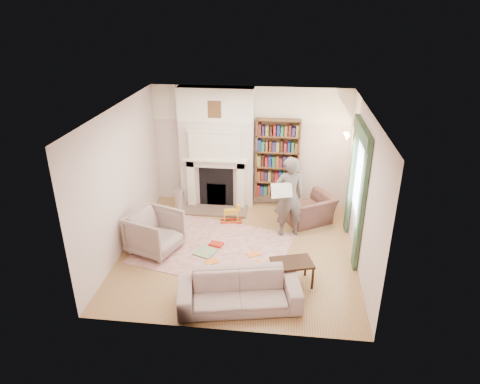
# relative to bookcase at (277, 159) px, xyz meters

# --- Properties ---
(floor) EXTENTS (4.50, 4.50, 0.00)m
(floor) POSITION_rel_bookcase_xyz_m (-0.65, -2.12, -1.18)
(floor) COLOR brown
(floor) RESTS_ON ground
(ceiling) EXTENTS (4.50, 4.50, 0.00)m
(ceiling) POSITION_rel_bookcase_xyz_m (-0.65, -2.12, 1.62)
(ceiling) COLOR white
(ceiling) RESTS_ON wall_back
(wall_back) EXTENTS (4.50, 0.00, 4.50)m
(wall_back) POSITION_rel_bookcase_xyz_m (-0.65, 0.13, 0.22)
(wall_back) COLOR silver
(wall_back) RESTS_ON floor
(wall_front) EXTENTS (4.50, 0.00, 4.50)m
(wall_front) POSITION_rel_bookcase_xyz_m (-0.65, -4.37, 0.22)
(wall_front) COLOR silver
(wall_front) RESTS_ON floor
(wall_left) EXTENTS (0.00, 4.50, 4.50)m
(wall_left) POSITION_rel_bookcase_xyz_m (-2.90, -2.12, 0.22)
(wall_left) COLOR silver
(wall_left) RESTS_ON floor
(wall_right) EXTENTS (0.00, 4.50, 4.50)m
(wall_right) POSITION_rel_bookcase_xyz_m (1.60, -2.12, 0.22)
(wall_right) COLOR silver
(wall_right) RESTS_ON floor
(fireplace) EXTENTS (1.70, 0.58, 2.80)m
(fireplace) POSITION_rel_bookcase_xyz_m (-1.40, -0.07, 0.21)
(fireplace) COLOR silver
(fireplace) RESTS_ON floor
(bookcase) EXTENTS (1.00, 0.24, 1.85)m
(bookcase) POSITION_rel_bookcase_xyz_m (0.00, 0.00, 0.00)
(bookcase) COLOR brown
(bookcase) RESTS_ON floor
(window) EXTENTS (0.02, 0.90, 1.30)m
(window) POSITION_rel_bookcase_xyz_m (1.58, -1.72, 0.27)
(window) COLOR silver
(window) RESTS_ON wall_right
(curtain_left) EXTENTS (0.07, 0.32, 2.40)m
(curtain_left) POSITION_rel_bookcase_xyz_m (1.55, -2.42, 0.02)
(curtain_left) COLOR #314A2F
(curtain_left) RESTS_ON floor
(curtain_right) EXTENTS (0.07, 0.32, 2.40)m
(curtain_right) POSITION_rel_bookcase_xyz_m (1.55, -1.02, 0.02)
(curtain_right) COLOR #314A2F
(curtain_right) RESTS_ON floor
(pelmet) EXTENTS (0.09, 1.70, 0.24)m
(pelmet) POSITION_rel_bookcase_xyz_m (1.54, -1.72, 1.20)
(pelmet) COLOR #314A2F
(pelmet) RESTS_ON wall_right
(wall_sconce) EXTENTS (0.20, 0.24, 0.24)m
(wall_sconce) POSITION_rel_bookcase_xyz_m (1.38, -0.62, 0.72)
(wall_sconce) COLOR gold
(wall_sconce) RESTS_ON wall_right
(rug) EXTENTS (3.26, 2.78, 0.01)m
(rug) POSITION_rel_bookcase_xyz_m (-1.14, -2.11, -1.17)
(rug) COLOR beige
(rug) RESTS_ON floor
(armchair_reading) EXTENTS (1.27, 1.23, 0.63)m
(armchair_reading) POSITION_rel_bookcase_xyz_m (0.74, -0.78, -0.86)
(armchair_reading) COLOR #442824
(armchair_reading) RESTS_ON floor
(armchair_left) EXTENTS (1.14, 1.12, 0.82)m
(armchair_left) POSITION_rel_bookcase_xyz_m (-2.27, -2.32, -0.77)
(armchair_left) COLOR #C1B69F
(armchair_left) RESTS_ON floor
(sofa) EXTENTS (2.07, 1.13, 0.57)m
(sofa) POSITION_rel_bookcase_xyz_m (-0.44, -3.79, -0.89)
(sofa) COLOR #BCAF9B
(sofa) RESTS_ON floor
(man_reading) EXTENTS (0.72, 0.58, 1.73)m
(man_reading) POSITION_rel_bookcase_xyz_m (0.29, -1.38, -0.31)
(man_reading) COLOR #534943
(man_reading) RESTS_ON floor
(newspaper) EXTENTS (0.44, 0.24, 0.29)m
(newspaper) POSITION_rel_bookcase_xyz_m (0.14, -1.58, -0.08)
(newspaper) COLOR white
(newspaper) RESTS_ON man_reading
(coffee_table) EXTENTS (0.80, 0.63, 0.45)m
(coffee_table) POSITION_rel_bookcase_xyz_m (0.39, -3.10, -0.95)
(coffee_table) COLOR black
(coffee_table) RESTS_ON floor
(paraffin_heater) EXTENTS (0.26, 0.26, 0.55)m
(paraffin_heater) POSITION_rel_bookcase_xyz_m (-2.21, -0.60, -0.90)
(paraffin_heater) COLOR #B2B4BA
(paraffin_heater) RESTS_ON floor
(rocking_horse) EXTENTS (0.51, 0.28, 0.42)m
(rocking_horse) POSITION_rel_bookcase_xyz_m (-0.95, -1.00, -0.96)
(rocking_horse) COLOR gold
(rocking_horse) RESTS_ON rug
(board_game) EXTENTS (0.49, 0.49, 0.03)m
(board_game) POSITION_rel_bookcase_xyz_m (-1.28, -2.32, -1.15)
(board_game) COLOR #D8DB4D
(board_game) RESTS_ON rug
(game_box_lid) EXTENTS (0.31, 0.25, 0.04)m
(game_box_lid) POSITION_rel_bookcase_xyz_m (-1.11, -2.02, -1.14)
(game_box_lid) COLOR red
(game_box_lid) RESTS_ON rug
(comic_annuals) EXTENTS (1.22, 0.73, 0.02)m
(comic_annuals) POSITION_rel_bookcase_xyz_m (-0.54, -2.56, -1.16)
(comic_annuals) COLOR red
(comic_annuals) RESTS_ON rug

